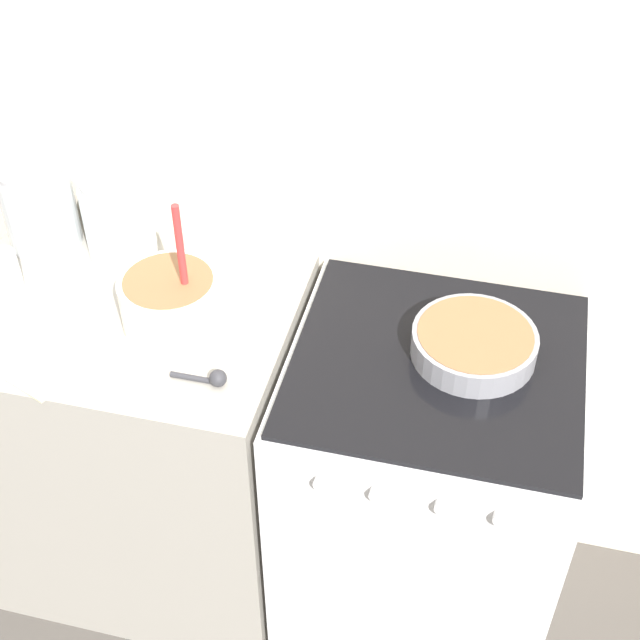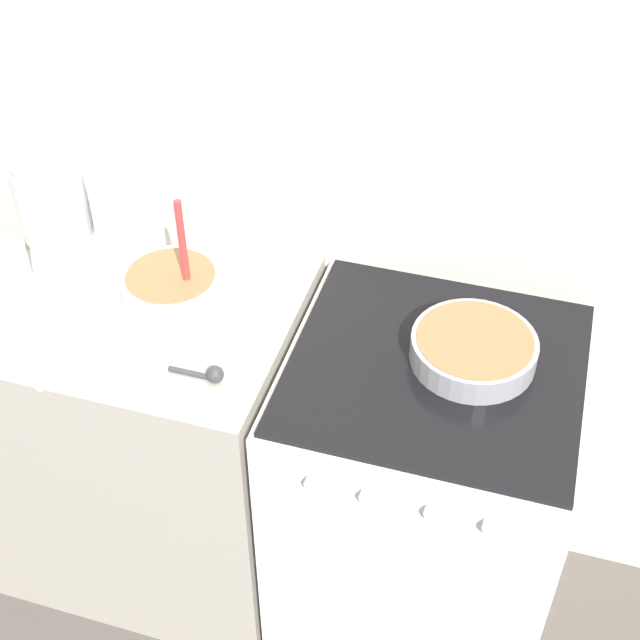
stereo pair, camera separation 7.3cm
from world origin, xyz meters
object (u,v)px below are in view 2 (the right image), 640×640
Objects in this scene: storage_jar_left at (52,203)px; tin_can at (11,263)px; baking_pan at (474,349)px; storage_jar_middle at (128,217)px; stove at (421,501)px; mixing_bowl at (173,293)px.

storage_jar_left is 2.10× the size of tin_can.
tin_can is (-1.04, -0.04, 0.02)m from baking_pan.
storage_jar_middle is (-0.84, 0.15, 0.06)m from baking_pan.
stove is 1.12m from storage_jar_left.
storage_jar_middle reaches higher than stove.
stove is 1.09m from tin_can.
baking_pan is (0.64, 0.05, -0.03)m from mixing_bowl.
storage_jar_left reaches higher than tin_can.
storage_jar_left is (-1.03, 0.15, 0.06)m from baking_pan.
mixing_bowl is 0.45m from storage_jar_left.
mixing_bowl is 1.49× the size of storage_jar_left.
stove is 9.15× the size of tin_can.
baking_pan reaches higher than stove.
stove is 0.77m from mixing_bowl.
storage_jar_left is at bearing 89.38° from tin_can.
storage_jar_left is 0.19m from tin_can.
baking_pan is 0.85m from storage_jar_middle.
baking_pan is 2.62× the size of tin_can.
mixing_bowl is (-0.57, -0.01, 0.52)m from stove.
storage_jar_left is 0.20m from storage_jar_middle.
mixing_bowl reaches higher than stove.
stove is at bearing -13.76° from storage_jar_middle.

